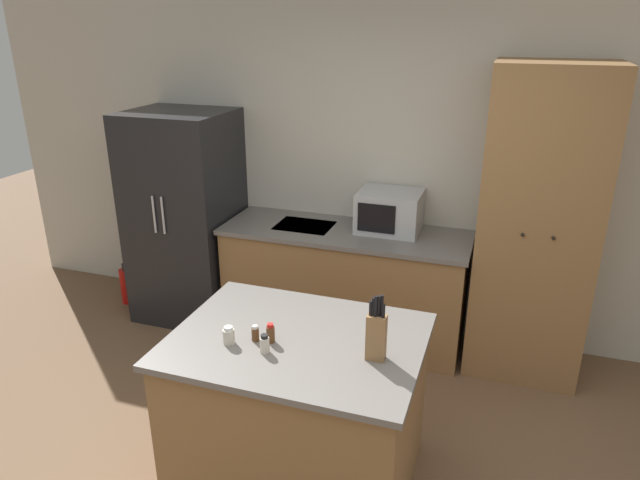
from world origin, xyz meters
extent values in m
cube|color=beige|center=(0.00, 2.33, 1.30)|extent=(7.20, 0.06, 2.60)
cube|color=black|center=(-1.68, 1.94, 0.88)|extent=(0.82, 0.72, 1.77)
cylinder|color=silver|center=(-1.72, 1.56, 1.02)|extent=(0.02, 0.02, 0.30)
cylinder|color=silver|center=(-1.64, 1.56, 1.02)|extent=(0.02, 0.02, 0.30)
cube|color=olive|center=(-0.29, 1.98, 0.44)|extent=(1.88, 0.64, 0.88)
cube|color=slate|center=(-0.29, 1.98, 0.90)|extent=(1.92, 0.68, 0.03)
cube|color=#9EA0A3|center=(-0.63, 1.98, 0.91)|extent=(0.44, 0.34, 0.01)
cube|color=olive|center=(1.08, 2.00, 1.10)|extent=(0.78, 0.61, 2.20)
sphere|color=black|center=(0.98, 1.68, 1.14)|extent=(0.02, 0.02, 0.02)
sphere|color=black|center=(1.17, 1.68, 1.14)|extent=(0.02, 0.02, 0.02)
cube|color=olive|center=(-0.09, 0.40, 0.44)|extent=(1.24, 0.92, 0.87)
cube|color=slate|center=(-0.09, 0.40, 0.89)|extent=(1.30, 0.98, 0.03)
cube|color=#B2B5B7|center=(0.03, 2.09, 1.07)|extent=(0.47, 0.39, 0.31)
cube|color=black|center=(-0.03, 1.89, 1.07)|extent=(0.28, 0.01, 0.22)
cube|color=olive|center=(0.34, 0.34, 1.02)|extent=(0.09, 0.06, 0.24)
cylinder|color=black|center=(0.31, 0.33, 1.18)|extent=(0.02, 0.02, 0.08)
cylinder|color=black|center=(0.33, 0.34, 1.19)|extent=(0.02, 0.02, 0.09)
cylinder|color=black|center=(0.34, 0.33, 1.19)|extent=(0.02, 0.02, 0.11)
cylinder|color=black|center=(0.35, 0.34, 1.19)|extent=(0.02, 0.02, 0.10)
cylinder|color=black|center=(0.36, 0.35, 1.19)|extent=(0.02, 0.02, 0.11)
cylinder|color=black|center=(0.37, 0.33, 1.18)|extent=(0.02, 0.02, 0.07)
cylinder|color=beige|center=(-0.39, 0.23, 0.94)|extent=(0.06, 0.06, 0.08)
cylinder|color=silver|center=(-0.39, 0.23, 0.99)|extent=(0.05, 0.05, 0.02)
cylinder|color=#563319|center=(-0.20, 0.32, 0.95)|extent=(0.04, 0.04, 0.09)
cylinder|color=red|center=(-0.20, 0.32, 1.00)|extent=(0.03, 0.03, 0.02)
cylinder|color=beige|center=(-0.19, 0.22, 0.95)|extent=(0.05, 0.05, 0.08)
cylinder|color=black|center=(-0.19, 0.22, 1.00)|extent=(0.04, 0.04, 0.02)
cylinder|color=#563319|center=(-0.28, 0.30, 0.94)|extent=(0.04, 0.04, 0.07)
cylinder|color=silver|center=(-0.28, 0.30, 0.98)|extent=(0.03, 0.03, 0.02)
cylinder|color=red|center=(-2.33, 1.89, 0.16)|extent=(0.12, 0.12, 0.33)
cylinder|color=black|center=(-2.33, 1.89, 0.35)|extent=(0.06, 0.06, 0.06)
camera|label=1|loc=(0.85, -1.99, 2.45)|focal=32.00mm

